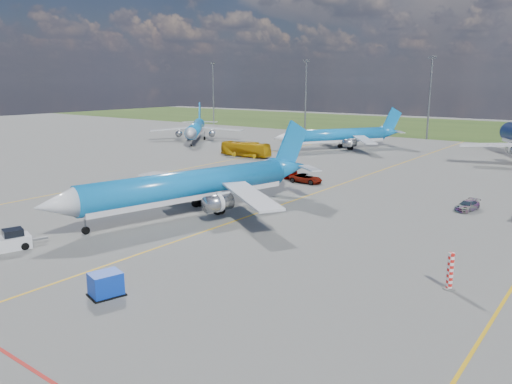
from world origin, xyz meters
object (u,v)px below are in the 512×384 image
Objects in this scene: pushback_tug at (8,242)px; baggage_tug_c at (270,162)px; warning_post at (450,271)px; service_car_a at (291,174)px; apron_bus at (246,149)px; bg_jet_nnw at (337,149)px; uld_container at (106,284)px; service_car_b at (306,178)px; service_car_c at (467,206)px; bg_jet_nw at (196,141)px; main_airliner at (191,214)px.

baggage_tug_c is at bearing 115.90° from pushback_tug.
baggage_tug_c is at bearing 139.05° from warning_post.
apron_bus is at bearing 122.36° from service_car_a.
bg_jet_nnw is 15.73× the size of uld_container.
pushback_tug is 1.11× the size of service_car_b.
service_car_b is at bearing -37.42° from bg_jet_nnw.
service_car_a is 1.01× the size of service_car_c.
pushback_tug is 56.72m from baggage_tug_c.
bg_jet_nw is at bearing 58.53° from service_car_b.
warning_post is at bearing -132.99° from apron_bus.
warning_post is 0.26× the size of apron_bus.
service_car_b reaches higher than service_car_c.
baggage_tug_c is (-45.90, 39.82, -1.01)m from warning_post.
main_airliner is 17.30× the size of uld_container.
baggage_tug_c is (-25.23, 56.97, -0.42)m from uld_container.
main_airliner is 48.00m from apron_bus.
warning_post is 0.51× the size of pushback_tug.
bg_jet_nnw is 88.77m from uld_container.
warning_post is 40.62m from pushback_tug.
main_airliner is at bearing -85.56° from bg_jet_nw.
main_airliner is at bearing 172.86° from warning_post.
uld_container is at bearing -42.08° from bg_jet_nnw.
bg_jet_nw reaches higher than baggage_tug_c.
bg_jet_nnw reaches higher than pushback_tug.
apron_bus reaches higher than baggage_tug_c.
warning_post is 0.56× the size of service_car_b.
bg_jet_nnw is at bearing 122.14° from uld_container.
warning_post is 60.78m from baggage_tug_c.
apron_bus is at bearing 55.22° from service_car_b.
bg_jet_nw is 39.83m from bg_jet_nnw.
main_airliner reaches higher than pushback_tug.
apron_bus is at bearing 141.03° from warning_post.
service_car_b is (15.18, -38.84, 0.74)m from bg_jet_nnw.
pushback_tug is at bearing -156.46° from warning_post.
baggage_tug_c is at bearing 117.55° from service_car_a.
service_car_a is (50.00, -29.02, 0.75)m from bg_jet_nw.
main_airliner reaches higher than service_car_b.
warning_post is at bearing -24.55° from bg_jet_nnw.
service_car_a is at bearing -51.75° from baggage_tug_c.
baggage_tug_c is at bearing -122.94° from apron_bus.
pushback_tug reaches higher than baggage_tug_c.
uld_container is at bearing 13.95° from pushback_tug.
warning_post reaches higher than pushback_tug.
pushback_tug reaches higher than service_car_c.
bg_jet_nw is at bearing 146.64° from main_airliner.
pushback_tug is (-37.24, -16.23, -0.70)m from warning_post.
bg_jet_nnw is at bearing 19.68° from service_car_b.
pushback_tug is 53.22m from service_car_c.
main_airliner is (13.73, -63.82, 0.00)m from bg_jet_nnw.
main_airliner reaches higher than uld_container.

